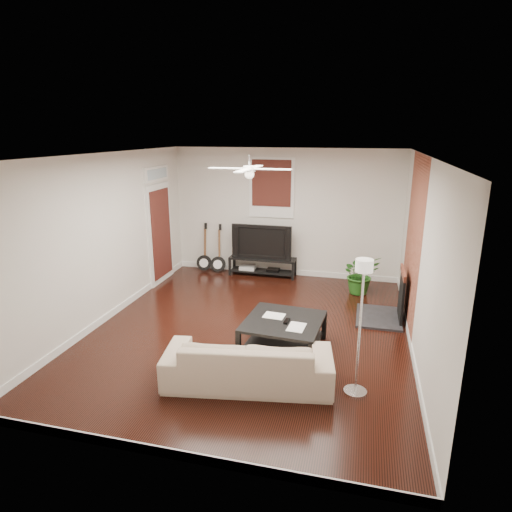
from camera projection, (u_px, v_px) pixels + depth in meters
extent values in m
cube|color=black|center=(250.00, 330.00, 7.08)|extent=(5.00, 6.00, 0.01)
cube|color=white|center=(249.00, 155.00, 6.31)|extent=(5.00, 6.00, 0.01)
cube|color=silver|center=(285.00, 213.00, 9.49)|extent=(5.00, 0.01, 2.80)
cube|color=silver|center=(164.00, 331.00, 3.90)|extent=(5.00, 0.01, 2.80)
cube|color=silver|center=(106.00, 238.00, 7.28)|extent=(0.01, 6.00, 2.80)
cube|color=silver|center=(421.00, 259.00, 6.11)|extent=(0.01, 6.00, 2.80)
cube|color=brown|center=(413.00, 242.00, 7.04)|extent=(0.02, 2.20, 2.80)
cube|color=black|center=(390.00, 294.00, 7.37)|extent=(0.80, 1.10, 0.92)
cube|color=#39150F|center=(271.00, 188.00, 9.38)|extent=(1.00, 0.06, 1.30)
cube|color=white|center=(160.00, 224.00, 9.08)|extent=(0.08, 1.00, 2.50)
cube|color=black|center=(263.00, 266.00, 9.72)|extent=(1.48, 0.40, 0.42)
imported|color=black|center=(263.00, 241.00, 9.57)|extent=(1.33, 0.17, 0.77)
cube|color=black|center=(283.00, 334.00, 6.42)|extent=(1.19, 1.19, 0.46)
imported|color=tan|center=(248.00, 361.00, 5.52)|extent=(2.24, 1.17, 0.62)
imported|color=#235F1B|center=(360.00, 274.00, 8.60)|extent=(0.92, 0.88, 0.80)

